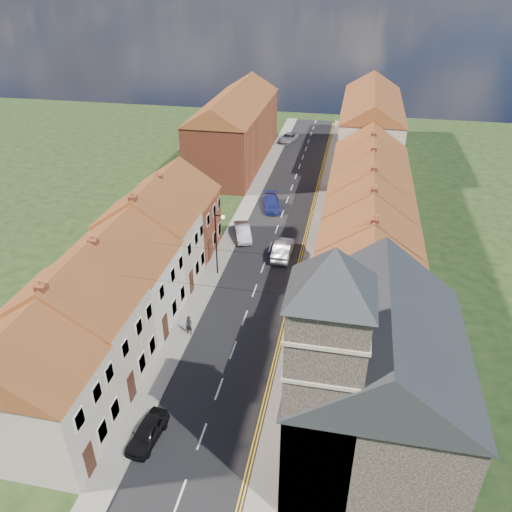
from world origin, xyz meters
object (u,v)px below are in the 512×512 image
(car_mid, at_px, (242,232))
(pedestrian_left, at_px, (189,325))
(pedestrian_right, at_px, (298,370))
(car_mid_b, at_px, (283,249))
(car_far, at_px, (271,203))
(car_near, at_px, (147,432))
(lamppost, at_px, (217,241))
(car_distant, at_px, (288,138))
(church, at_px, (370,370))

(car_mid, relative_size, pedestrian_left, 2.64)
(pedestrian_right, distance_m, car_mid_b, 16.96)
(car_far, height_order, pedestrian_left, pedestrian_left)
(pedestrian_right, xyz_separation_m, car_mid_b, (-3.60, 16.57, -0.13))
(car_near, height_order, car_far, car_far)
(pedestrian_left, relative_size, pedestrian_right, 1.03)
(car_mid_b, bearing_deg, car_far, -72.98)
(car_near, bearing_deg, car_mid, 96.67)
(lamppost, height_order, car_distant, lamppost)
(car_mid, xyz_separation_m, car_far, (1.70, 7.81, -0.02))
(pedestrian_left, bearing_deg, car_mid, 101.59)
(lamppost, distance_m, pedestrian_left, 9.30)
(pedestrian_left, bearing_deg, car_distant, 102.77)
(lamppost, xyz_separation_m, pedestrian_right, (8.91, -12.04, -2.63))
(car_distant, bearing_deg, car_near, -75.24)
(pedestrian_left, distance_m, car_mid_b, 14.43)
(pedestrian_right, bearing_deg, church, 146.29)
(car_far, bearing_deg, pedestrian_right, -91.04)
(car_mid, distance_m, car_mid_b, 5.51)
(car_far, bearing_deg, lamppost, -113.30)
(car_far, bearing_deg, car_mid, -116.93)
(lamppost, height_order, pedestrian_left, lamppost)
(car_mid, xyz_separation_m, car_distant, (0.00, 33.64, -0.04))
(car_far, xyz_separation_m, car_mid_b, (3.00, -10.68, 0.10))
(car_mid, xyz_separation_m, pedestrian_right, (8.30, -19.44, 0.21))
(church, xyz_separation_m, pedestrian_right, (-4.26, 4.63, -4.97))
(car_far, xyz_separation_m, pedestrian_right, (6.60, -27.25, 0.23))
(car_distant, bearing_deg, church, -63.05)
(lamppost, bearing_deg, car_far, 81.36)
(lamppost, distance_m, car_near, 19.05)
(car_mid_b, bearing_deg, lamppost, 41.79)
(lamppost, bearing_deg, pedestrian_right, -53.50)
(pedestrian_left, bearing_deg, car_mid_b, 82.21)
(car_mid, height_order, pedestrian_right, pedestrian_right)
(pedestrian_left, xyz_separation_m, car_mid_b, (5.20, 13.45, -0.15))
(church, relative_size, car_far, 3.25)
(church, xyz_separation_m, car_far, (-10.86, 31.89, -5.20))
(car_near, relative_size, pedestrian_right, 2.27)
(pedestrian_left, xyz_separation_m, pedestrian_right, (8.80, -3.12, -0.02))
(car_far, bearing_deg, car_near, -107.36)
(car_mid_b, bearing_deg, car_near, 80.17)
(car_distant, height_order, pedestrian_right, pedestrian_right)
(church, relative_size, car_distant, 3.17)
(car_near, relative_size, car_distant, 0.75)
(church, relative_size, pedestrian_right, 9.63)
(car_near, height_order, car_mid, car_mid)
(lamppost, distance_m, car_mid_b, 7.51)
(car_near, distance_m, car_mid, 26.21)
(church, distance_m, lamppost, 21.38)
(car_distant, xyz_separation_m, pedestrian_right, (8.30, -53.08, 0.24))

